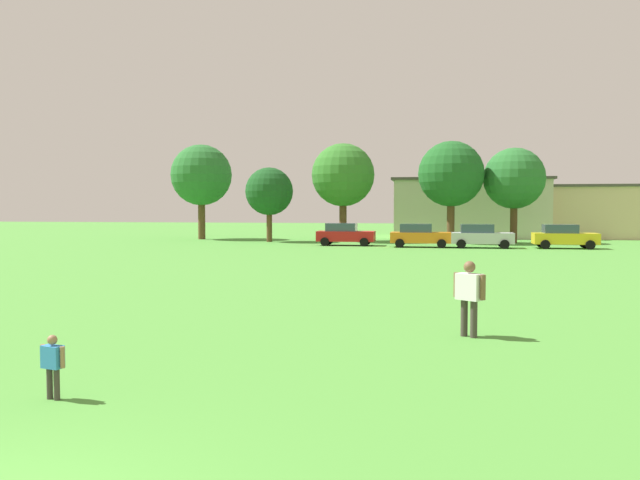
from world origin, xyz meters
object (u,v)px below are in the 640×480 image
parked_car_silver_2 (481,236)px  adult_bystander (469,292)px  child_kite_flyer (53,361)px  tree_center (343,175)px  parked_car_red_0 (345,234)px  parked_car_yellow_3 (564,236)px  tree_right (451,174)px  tree_left (269,192)px  tree_far_right (514,179)px  parked_car_orange_1 (420,235)px  tree_far_left (201,175)px

parked_car_silver_2 → adult_bystander: bearing=-94.4°
child_kite_flyer → tree_center: (-1.91, 44.96, 4.95)m
child_kite_flyer → parked_car_red_0: (-0.98, 39.39, 0.28)m
child_kite_flyer → parked_car_yellow_3: size_ratio=0.23×
parked_car_red_0 → tree_right: (7.90, 4.64, 4.64)m
parked_car_silver_2 → tree_center: size_ratio=0.53×
parked_car_red_0 → tree_left: size_ratio=0.70×
adult_bystander → tree_left: size_ratio=0.28×
tree_far_right → parked_car_orange_1: bearing=-136.3°
child_kite_flyer → adult_bystander: (6.41, 5.90, 0.43)m
parked_car_orange_1 → tree_far_left: bearing=156.9°
tree_far_right → child_kite_flyer: bearing=-104.7°
parked_car_yellow_3 → tree_far_right: 8.47m
adult_bystander → parked_car_yellow_3: (8.10, 32.58, -0.15)m
parked_car_red_0 → tree_far_left: 16.44m
parked_car_silver_2 → parked_car_yellow_3: 5.66m
parked_car_silver_2 → tree_far_right: 8.86m
adult_bystander → tree_right: bearing=-54.9°
parked_car_orange_1 → tree_far_right: size_ratio=0.56×
adult_bystander → parked_car_silver_2: 32.37m
parked_car_yellow_3 → tree_far_right: tree_far_right is taller
parked_car_orange_1 → tree_center: tree_center is taller
tree_center → tree_right: tree_center is taller
tree_far_left → parked_car_red_0: bearing=-27.3°
child_kite_flyer → tree_far_left: bearing=122.2°
adult_bystander → tree_far_right: tree_far_right is taller
child_kite_flyer → parked_car_orange_1: bearing=97.6°
adult_bystander → tree_far_left: 46.19m
parked_car_orange_1 → parked_car_yellow_3: 9.92m
parked_car_red_0 → tree_center: size_ratio=0.53×
parked_car_red_0 → tree_far_left: tree_far_left is taller
adult_bystander → parked_car_orange_1: (-1.81, 32.38, -0.15)m
parked_car_yellow_3 → adult_bystander: bearing=-104.0°
child_kite_flyer → adult_bystander: adult_bystander is taller
parked_car_orange_1 → parked_car_yellow_3: size_ratio=1.00×
parked_car_red_0 → tree_far_left: (-13.95, 7.21, 4.86)m
parked_car_red_0 → parked_car_silver_2: 9.92m
parked_car_orange_1 → parked_car_yellow_3: same height
tree_left → tree_far_right: (19.79, 1.85, 1.00)m
parked_car_red_0 → parked_car_yellow_3: bearing=-3.4°
tree_far_left → tree_left: tree_far_left is taller
child_kite_flyer → parked_car_red_0: bearing=105.9°
child_kite_flyer → parked_car_yellow_3: 41.13m
tree_center → parked_car_orange_1: bearing=-45.8°
tree_right → tree_far_right: tree_right is taller
parked_car_orange_1 → tree_center: size_ratio=0.53×
parked_car_red_0 → parked_car_orange_1: 5.68m
tree_right → tree_left: bearing=-177.7°
tree_center → adult_bystander: bearing=-78.0°
parked_car_red_0 → tree_right: size_ratio=0.53×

